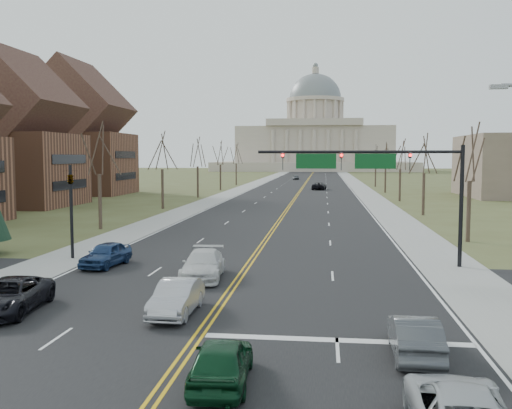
% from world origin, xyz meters
% --- Properties ---
extents(ground, '(600.00, 600.00, 0.00)m').
position_xyz_m(ground, '(0.00, 0.00, 0.00)').
color(ground, '#484B25').
rests_on(ground, ground).
extents(road, '(20.00, 380.00, 0.01)m').
position_xyz_m(road, '(0.00, 110.00, 0.01)').
color(road, black).
rests_on(road, ground).
extents(cross_road, '(120.00, 14.00, 0.01)m').
position_xyz_m(cross_road, '(0.00, 6.00, 0.01)').
color(cross_road, black).
rests_on(cross_road, ground).
extents(sidewalk_left, '(4.00, 380.00, 0.03)m').
position_xyz_m(sidewalk_left, '(-12.00, 110.00, 0.01)').
color(sidewalk_left, gray).
rests_on(sidewalk_left, ground).
extents(sidewalk_right, '(4.00, 380.00, 0.03)m').
position_xyz_m(sidewalk_right, '(12.00, 110.00, 0.01)').
color(sidewalk_right, gray).
rests_on(sidewalk_right, ground).
extents(center_line, '(0.42, 380.00, 0.01)m').
position_xyz_m(center_line, '(0.00, 110.00, 0.01)').
color(center_line, gold).
rests_on(center_line, road).
extents(edge_line_left, '(0.15, 380.00, 0.01)m').
position_xyz_m(edge_line_left, '(-9.80, 110.00, 0.01)').
color(edge_line_left, silver).
rests_on(edge_line_left, road).
extents(edge_line_right, '(0.15, 380.00, 0.01)m').
position_xyz_m(edge_line_right, '(9.80, 110.00, 0.01)').
color(edge_line_right, silver).
rests_on(edge_line_right, road).
extents(stop_bar, '(9.50, 0.50, 0.01)m').
position_xyz_m(stop_bar, '(5.00, -1.00, 0.01)').
color(stop_bar, silver).
rests_on(stop_bar, road).
extents(capitol, '(90.00, 60.00, 50.00)m').
position_xyz_m(capitol, '(0.00, 249.91, 14.20)').
color(capitol, beige).
rests_on(capitol, ground).
extents(signal_mast, '(12.12, 0.44, 7.20)m').
position_xyz_m(signal_mast, '(7.45, 13.50, 5.76)').
color(signal_mast, black).
rests_on(signal_mast, ground).
extents(signal_left, '(0.32, 0.36, 6.00)m').
position_xyz_m(signal_left, '(-11.50, 13.50, 3.71)').
color(signal_left, black).
rests_on(signal_left, ground).
extents(tree_r_0, '(3.74, 3.74, 8.50)m').
position_xyz_m(tree_r_0, '(15.50, 24.00, 6.55)').
color(tree_r_0, '#3B2B23').
rests_on(tree_r_0, ground).
extents(tree_l_0, '(3.96, 3.96, 9.00)m').
position_xyz_m(tree_l_0, '(-15.50, 28.00, 6.94)').
color(tree_l_0, '#3B2B23').
rests_on(tree_l_0, ground).
extents(tree_r_1, '(3.74, 3.74, 8.50)m').
position_xyz_m(tree_r_1, '(15.50, 44.00, 6.55)').
color(tree_r_1, '#3B2B23').
rests_on(tree_r_1, ground).
extents(tree_l_1, '(3.96, 3.96, 9.00)m').
position_xyz_m(tree_l_1, '(-15.50, 48.00, 6.94)').
color(tree_l_1, '#3B2B23').
rests_on(tree_l_1, ground).
extents(tree_r_2, '(3.74, 3.74, 8.50)m').
position_xyz_m(tree_r_2, '(15.50, 64.00, 6.55)').
color(tree_r_2, '#3B2B23').
rests_on(tree_r_2, ground).
extents(tree_l_2, '(3.96, 3.96, 9.00)m').
position_xyz_m(tree_l_2, '(-15.50, 68.00, 6.94)').
color(tree_l_2, '#3B2B23').
rests_on(tree_l_2, ground).
extents(tree_r_3, '(3.74, 3.74, 8.50)m').
position_xyz_m(tree_r_3, '(15.50, 84.00, 6.55)').
color(tree_r_3, '#3B2B23').
rests_on(tree_r_3, ground).
extents(tree_l_3, '(3.96, 3.96, 9.00)m').
position_xyz_m(tree_l_3, '(-15.50, 88.00, 6.94)').
color(tree_l_3, '#3B2B23').
rests_on(tree_l_3, ground).
extents(tree_r_4, '(3.74, 3.74, 8.50)m').
position_xyz_m(tree_r_4, '(15.50, 104.00, 6.55)').
color(tree_r_4, '#3B2B23').
rests_on(tree_r_4, ground).
extents(tree_l_4, '(3.96, 3.96, 9.00)m').
position_xyz_m(tree_l_4, '(-15.50, 108.00, 6.94)').
color(tree_l_4, '#3B2B23').
rests_on(tree_l_4, ground).
extents(bldg_left_mid, '(15.10, 14.28, 20.75)m').
position_xyz_m(bldg_left_mid, '(-36.00, 50.00, 8.54)').
color(bldg_left_mid, brown).
rests_on(bldg_left_mid, ground).
extents(bldg_left_far, '(17.10, 14.28, 23.25)m').
position_xyz_m(bldg_left_far, '(-38.00, 74.00, 9.54)').
color(bldg_left_far, brown).
rests_on(bldg_left_far, ground).
extents(car_nb_inner_lead, '(1.82, 4.11, 1.38)m').
position_xyz_m(car_nb_inner_lead, '(1.63, -5.38, 0.70)').
color(car_nb_inner_lead, '#0C361C').
rests_on(car_nb_inner_lead, road).
extents(car_nb_outer_lead, '(1.53, 4.16, 1.36)m').
position_xyz_m(car_nb_outer_lead, '(7.47, -2.36, 0.69)').
color(car_nb_outer_lead, '#44474A').
rests_on(car_nb_outer_lead, road).
extents(car_sb_inner_lead, '(1.51, 4.25, 1.40)m').
position_xyz_m(car_sb_inner_lead, '(-1.52, 1.60, 0.71)').
color(car_sb_inner_lead, '#A5A6AD').
rests_on(car_sb_inner_lead, road).
extents(car_sb_outer_lead, '(2.82, 5.26, 1.41)m').
position_xyz_m(car_sb_outer_lead, '(-8.57, 1.03, 0.72)').
color(car_sb_outer_lead, black).
rests_on(car_sb_outer_lead, road).
extents(car_sb_inner_second, '(2.50, 5.25, 1.48)m').
position_xyz_m(car_sb_inner_second, '(-1.90, 8.56, 0.75)').
color(car_sb_inner_second, silver).
rests_on(car_sb_inner_second, road).
extents(car_sb_outer_second, '(2.20, 4.38, 1.43)m').
position_xyz_m(car_sb_outer_second, '(-8.35, 11.20, 0.73)').
color(car_sb_outer_second, navy).
rests_on(car_sb_outer_second, road).
extents(car_far_nb, '(3.06, 5.56, 1.47)m').
position_xyz_m(car_far_nb, '(3.55, 91.73, 0.75)').
color(car_far_nb, black).
rests_on(car_far_nb, road).
extents(car_far_sb, '(2.10, 4.14, 1.35)m').
position_xyz_m(car_far_sb, '(-3.37, 139.55, 0.69)').
color(car_far_sb, '#52565A').
rests_on(car_far_sb, road).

